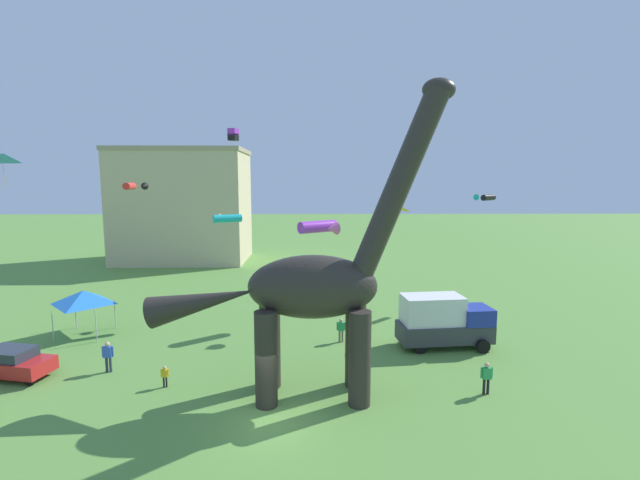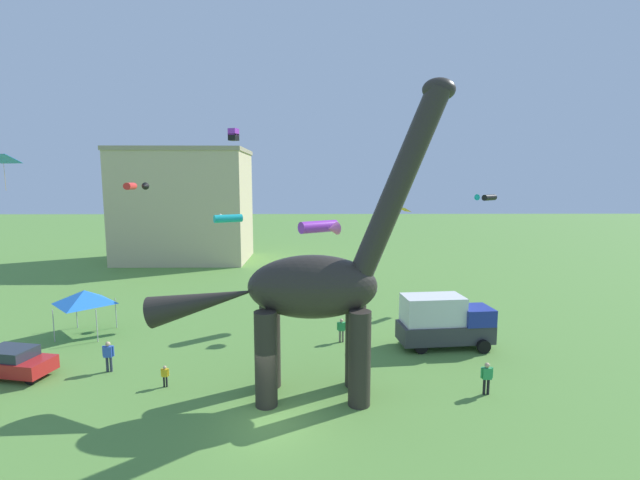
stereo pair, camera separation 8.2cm
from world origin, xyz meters
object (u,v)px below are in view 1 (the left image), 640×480
at_px(kite_near_high, 2,159).
at_px(kite_mid_right, 321,227).
at_px(kite_high_left, 404,210).
at_px(kite_far_left, 486,197).
at_px(parked_sedan_left, 10,362).
at_px(dinosaur_sculpture, 311,287).
at_px(person_watching_child, 341,328).
at_px(kite_high_right, 133,186).
at_px(kite_mid_left, 378,232).
at_px(kite_far_right, 233,135).
at_px(person_far_spectator, 165,374).
at_px(person_vendor_side, 108,354).
at_px(person_photographer, 487,375).
at_px(parked_box_truck, 443,321).
at_px(kite_mid_center, 226,218).
at_px(festival_canopy_tent, 84,297).

bearing_deg(kite_near_high, kite_mid_right, 41.55).
bearing_deg(kite_high_left, kite_far_left, -29.69).
bearing_deg(parked_sedan_left, kite_high_left, 48.37).
distance_m(dinosaur_sculpture, person_watching_child, 8.37).
bearing_deg(parked_sedan_left, kite_high_right, 56.56).
relative_size(kite_far_left, kite_mid_left, 2.56).
bearing_deg(kite_near_high, kite_far_left, 32.50).
bearing_deg(parked_sedan_left, kite_near_high, -37.11).
distance_m(kite_mid_right, kite_far_right, 10.17).
relative_size(person_far_spectator, kite_mid_right, 0.35).
xyz_separation_m(kite_mid_right, kite_near_high, (-13.58, -12.04, 4.13)).
xyz_separation_m(dinosaur_sculpture, kite_far_left, (14.43, 16.58, 3.48)).
bearing_deg(kite_high_right, person_vendor_side, -91.03).
height_order(person_watching_child, person_photographer, person_photographer).
xyz_separation_m(kite_mid_right, kite_mid_left, (4.80, 5.07, -0.92)).
distance_m(person_watching_child, kite_far_right, 13.33).
distance_m(dinosaur_sculpture, parked_sedan_left, 16.30).
height_order(parked_sedan_left, parked_box_truck, parked_box_truck).
xyz_separation_m(person_far_spectator, kite_mid_center, (0.97, 11.64, 6.71)).
xyz_separation_m(parked_sedan_left, person_watching_child, (17.38, 4.78, 0.11)).
relative_size(person_watching_child, festival_canopy_tent, 0.48).
bearing_deg(person_vendor_side, kite_high_left, -34.24).
xyz_separation_m(parked_sedan_left, kite_far_left, (29.96, 14.44, 7.93)).
bearing_deg(person_far_spectator, kite_high_right, -60.96).
distance_m(kite_far_right, kite_mid_left, 16.73).
height_order(kite_far_left, kite_mid_left, kite_far_left).
bearing_deg(person_far_spectator, person_vendor_side, -27.73).
bearing_deg(kite_high_right, kite_far_right, -22.59).
bearing_deg(kite_mid_center, dinosaur_sculpture, -63.58).
distance_m(person_photographer, kite_high_right, 22.10).
height_order(kite_mid_center, kite_far_left, kite_far_left).
xyz_separation_m(parked_box_truck, person_far_spectator, (-15.19, -5.11, -0.99)).
xyz_separation_m(parked_box_truck, person_watching_child, (-6.14, 0.90, -0.73)).
height_order(person_photographer, kite_mid_center, kite_mid_center).
distance_m(kite_high_right, kite_mid_left, 19.03).
relative_size(kite_high_right, kite_far_right, 2.45).
distance_m(kite_high_left, kite_far_left, 7.12).
distance_m(festival_canopy_tent, kite_far_right, 15.27).
bearing_deg(festival_canopy_tent, kite_high_left, 26.40).
bearing_deg(kite_high_right, kite_near_high, -105.77).
bearing_deg(kite_high_right, dinosaur_sculpture, -33.18).
bearing_deg(kite_near_high, kite_mid_center, 63.51).
bearing_deg(person_watching_child, kite_mid_left, 52.18).
relative_size(parked_sedan_left, person_watching_child, 2.96).
xyz_separation_m(person_watching_child, festival_canopy_tent, (-16.73, 1.60, 1.63)).
xyz_separation_m(kite_high_left, kite_mid_center, (-14.57, -7.50, -0.15)).
relative_size(person_photographer, kite_far_right, 2.49).
xyz_separation_m(person_photographer, kite_mid_left, (-2.82, 16.35, 4.98)).
bearing_deg(kite_mid_center, kite_high_left, 27.24).
distance_m(person_watching_child, kite_mid_center, 11.78).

